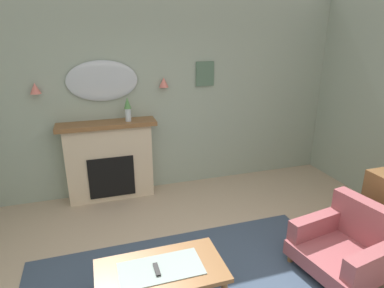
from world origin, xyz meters
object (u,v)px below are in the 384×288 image
(fireplace, at_px, (110,162))
(wall_mirror, at_px, (102,81))
(wall_sconce_right, at_px, (164,82))
(framed_picture, at_px, (205,74))
(mantel_vase_centre, at_px, (128,108))
(wall_sconce_left, at_px, (35,88))
(armchair_beside_couch, at_px, (349,244))
(tv_remote, at_px, (157,270))
(coffee_table, at_px, (161,274))

(fireplace, relative_size, wall_mirror, 1.42)
(wall_sconce_right, xyz_separation_m, framed_picture, (0.65, 0.06, 0.09))
(mantel_vase_centre, relative_size, wall_sconce_left, 2.44)
(wall_mirror, distance_m, armchair_beside_couch, 3.60)
(fireplace, distance_m, armchair_beside_couch, 3.22)
(tv_remote, height_order, armchair_beside_couch, armchair_beside_couch)
(wall_sconce_right, distance_m, tv_remote, 2.76)
(mantel_vase_centre, bearing_deg, wall_sconce_left, 174.04)
(wall_sconce_right, height_order, armchair_beside_couch, wall_sconce_right)
(wall_sconce_left, xyz_separation_m, framed_picture, (2.35, 0.06, 0.09))
(armchair_beside_couch, bearing_deg, wall_sconce_right, 118.73)
(wall_mirror, height_order, coffee_table, wall_mirror)
(coffee_table, bearing_deg, framed_picture, 62.70)
(wall_mirror, relative_size, armchair_beside_couch, 1.02)
(fireplace, xyz_separation_m, wall_sconce_left, (-0.85, 0.09, 1.09))
(wall_sconce_right, height_order, framed_picture, framed_picture)
(wall_sconce_right, xyz_separation_m, coffee_table, (-0.61, -2.38, -1.28))
(wall_sconce_right, xyz_separation_m, tv_remote, (-0.65, -2.39, -1.21))
(tv_remote, bearing_deg, wall_sconce_left, 113.78)
(wall_sconce_right, height_order, coffee_table, wall_sconce_right)
(armchair_beside_couch, bearing_deg, wall_mirror, 131.31)
(wall_sconce_left, bearing_deg, wall_mirror, 3.37)
(fireplace, relative_size, framed_picture, 3.78)
(coffee_table, xyz_separation_m, armchair_beside_couch, (1.94, -0.06, -0.08))
(fireplace, distance_m, wall_mirror, 1.15)
(mantel_vase_centre, distance_m, framed_picture, 1.28)
(wall_sconce_left, distance_m, coffee_table, 2.91)
(fireplace, bearing_deg, wall_mirror, 90.00)
(wall_sconce_right, distance_m, framed_picture, 0.66)
(mantel_vase_centre, xyz_separation_m, wall_sconce_left, (-1.15, 0.12, 0.31))
(wall_sconce_left, relative_size, coffee_table, 0.13)
(wall_mirror, relative_size, wall_sconce_left, 6.86)
(wall_mirror, relative_size, wall_sconce_right, 6.86)
(framed_picture, bearing_deg, mantel_vase_centre, -171.47)
(coffee_table, bearing_deg, fireplace, 96.04)
(framed_picture, height_order, coffee_table, framed_picture)
(fireplace, relative_size, wall_sconce_left, 9.71)
(coffee_table, bearing_deg, mantel_vase_centre, 88.53)
(wall_sconce_left, height_order, tv_remote, wall_sconce_left)
(fireplace, bearing_deg, armchair_beside_couch, -47.01)
(fireplace, height_order, wall_mirror, wall_mirror)
(wall_mirror, distance_m, wall_sconce_left, 0.85)
(mantel_vase_centre, height_order, framed_picture, framed_picture)
(wall_mirror, xyz_separation_m, wall_sconce_left, (-0.85, -0.05, -0.05))
(wall_sconce_left, height_order, framed_picture, framed_picture)
(mantel_vase_centre, xyz_separation_m, coffee_table, (-0.06, -2.26, -0.96))
(mantel_vase_centre, relative_size, tv_remote, 2.13)
(fireplace, bearing_deg, coffee_table, -83.96)
(coffee_table, xyz_separation_m, tv_remote, (-0.04, -0.02, 0.07))
(framed_picture, bearing_deg, tv_remote, -117.85)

